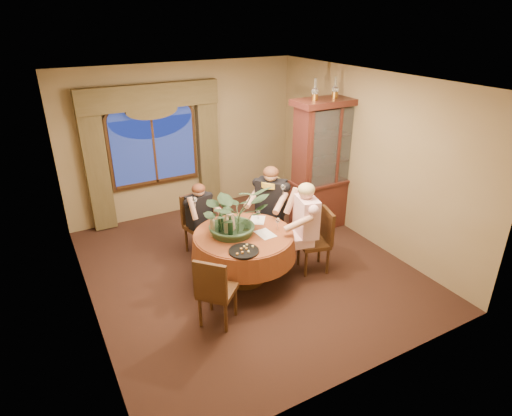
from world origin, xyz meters
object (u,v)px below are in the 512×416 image
china_cabinet (329,165)px  chair_front_left (217,289)px  wine_bottle_2 (227,225)px  chair_back (200,225)px  oil_lamp_right (354,85)px  wine_bottle_1 (221,223)px  oil_lamp_left (315,89)px  chair_back_right (267,221)px  oil_lamp_center (335,87)px  stoneware_vase (230,223)px  centerpiece_plant (233,191)px  wine_bottle_3 (230,227)px  wine_bottle_0 (212,225)px  dining_table (244,256)px  olive_bowl (246,233)px  chair_right (314,241)px  person_scarf (271,208)px  person_back (200,219)px  person_pink (306,228)px

china_cabinet → chair_front_left: bearing=-151.5°
china_cabinet → wine_bottle_2: (-2.38, -0.81, -0.24)m
chair_back → oil_lamp_right: bearing=162.9°
chair_back → wine_bottle_1: size_ratio=2.91×
oil_lamp_left → chair_back_right: bearing=-166.5°
oil_lamp_center → chair_back_right: oil_lamp_center is taller
wine_bottle_1 → wine_bottle_2: bearing=-64.8°
stoneware_vase → centerpiece_plant: bearing=-23.2°
oil_lamp_right → wine_bottle_3: 3.30m
wine_bottle_1 → wine_bottle_3: size_ratio=1.00×
wine_bottle_0 → chair_back: bearing=80.3°
dining_table → stoneware_vase: (-0.14, 0.14, 0.52)m
oil_lamp_center → centerpiece_plant: 2.60m
oil_lamp_center → wine_bottle_2: bearing=-161.2°
oil_lamp_center → wine_bottle_3: 2.97m
chair_back_right → olive_bowl: chair_back_right is taller
wine_bottle_0 → chair_back_right: bearing=22.9°
olive_bowl → oil_lamp_left: bearing=28.0°
dining_table → chair_right: size_ratio=1.57×
chair_front_left → olive_bowl: 1.03m
olive_bowl → wine_bottle_0: 0.49m
centerpiece_plant → chair_right: bearing=-19.4°
oil_lamp_center → chair_front_left: 3.83m
person_scarf → stoneware_vase: 1.06m
olive_bowl → wine_bottle_2: size_ratio=0.43×
stoneware_vase → chair_back_right: bearing=29.1°
chair_back_right → wine_bottle_2: (-0.98, -0.57, 0.44)m
person_back → wine_bottle_0: bearing=65.5°
china_cabinet → person_pink: size_ratio=1.62×
chair_back → centerpiece_plant: 1.29m
oil_lamp_right → chair_back_right: oil_lamp_right is taller
chair_front_left → stoneware_vase: stoneware_vase is taller
dining_table → centerpiece_plant: size_ratio=1.38×
chair_front_left → person_back: bearing=121.5°
chair_front_left → person_scarf: (1.52, 1.28, 0.24)m
chair_back_right → person_scarf: size_ratio=0.67×
chair_back → wine_bottle_3: bearing=78.3°
person_back → person_pink: bearing=119.0°
chair_back → olive_bowl: chair_back is taller
centerpiece_plant → olive_bowl: bearing=-54.5°
oil_lamp_right → wine_bottle_2: (-2.78, -0.81, -1.56)m
china_cabinet → chair_back: bearing=176.4°
dining_table → oil_lamp_left: oil_lamp_left is taller
chair_back → wine_bottle_2: wine_bottle_2 is taller
wine_bottle_2 → wine_bottle_3: bearing=-78.9°
oil_lamp_center → olive_bowl: 2.87m
dining_table → olive_bowl: 0.40m
chair_right → centerpiece_plant: centerpiece_plant is taller
oil_lamp_center → oil_lamp_right: bearing=0.0°
oil_lamp_center → person_pink: bearing=-138.5°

